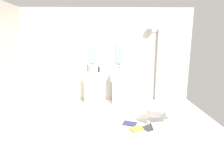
% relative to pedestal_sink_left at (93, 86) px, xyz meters
% --- Properties ---
extents(ground_plane, '(4.80, 3.60, 0.04)m').
position_rel_pedestal_sink_left_xyz_m(ground_plane, '(0.37, -1.32, -0.51)').
color(ground_plane, silver).
extents(rear_partition, '(4.80, 0.10, 2.60)m').
position_rel_pedestal_sink_left_xyz_m(rear_partition, '(0.37, 0.33, 0.81)').
color(rear_partition, beige).
rests_on(rear_partition, ground_plane).
extents(pedestal_sink_left, '(0.50, 0.50, 0.98)m').
position_rel_pedestal_sink_left_xyz_m(pedestal_sink_left, '(0.00, 0.00, 0.00)').
color(pedestal_sink_left, white).
rests_on(pedestal_sink_left, ground_plane).
extents(pedestal_sink_right, '(0.50, 0.50, 0.98)m').
position_rel_pedestal_sink_left_xyz_m(pedestal_sink_right, '(0.75, 0.00, 0.00)').
color(pedestal_sink_right, white).
rests_on(pedestal_sink_right, ground_plane).
extents(vanity_mirror_left, '(0.22, 0.03, 0.56)m').
position_rel_pedestal_sink_left_xyz_m(vanity_mirror_left, '(0.00, 0.26, 0.87)').
color(vanity_mirror_left, '#8C9EA8').
extents(vanity_mirror_right, '(0.22, 0.03, 0.56)m').
position_rel_pedestal_sink_left_xyz_m(vanity_mirror_right, '(0.75, 0.26, 0.87)').
color(vanity_mirror_right, '#8C9EA8').
extents(shower_column, '(0.49, 0.24, 2.05)m').
position_rel_pedestal_sink_left_xyz_m(shower_column, '(1.86, 0.21, 0.59)').
color(shower_column, '#B7BABF').
rests_on(shower_column, ground_plane).
extents(lounge_chair, '(1.03, 1.03, 0.65)m').
position_rel_pedestal_sink_left_xyz_m(lounge_chair, '(1.59, -1.36, -0.14)').
color(lounge_chair, '#B7BABF').
rests_on(lounge_chair, ground_plane).
extents(area_rug, '(1.08, 0.68, 0.01)m').
position_rel_pedestal_sink_left_xyz_m(area_rug, '(1.06, -1.40, -0.48)').
color(area_rug, beige).
rests_on(area_rug, ground_plane).
extents(magazine_charcoal, '(0.31, 0.29, 0.02)m').
position_rel_pedestal_sink_left_xyz_m(magazine_charcoal, '(1.25, -1.50, -0.46)').
color(magazine_charcoal, '#38383D').
rests_on(magazine_charcoal, area_rug).
extents(magazine_ochre, '(0.29, 0.26, 0.03)m').
position_rel_pedestal_sink_left_xyz_m(magazine_ochre, '(0.98, -1.55, -0.46)').
color(magazine_ochre, gold).
rests_on(magazine_ochre, area_rug).
extents(magazine_navy, '(0.32, 0.27, 0.02)m').
position_rel_pedestal_sink_left_xyz_m(magazine_navy, '(0.88, -1.31, -0.47)').
color(magazine_navy, navy).
rests_on(magazine_navy, area_rug).
extents(coffee_mug, '(0.08, 0.08, 0.08)m').
position_rel_pedestal_sink_left_xyz_m(coffee_mug, '(1.27, -1.33, -0.43)').
color(coffee_mug, white).
rests_on(coffee_mug, area_rug).
extents(soap_bottle_black, '(0.05, 0.05, 0.16)m').
position_rel_pedestal_sink_left_xyz_m(soap_bottle_black, '(0.18, -0.06, 0.47)').
color(soap_bottle_black, black).
rests_on(soap_bottle_black, pedestal_sink_left).
extents(soap_bottle_white, '(0.06, 0.06, 0.15)m').
position_rel_pedestal_sink_left_xyz_m(soap_bottle_white, '(0.74, -0.14, 0.46)').
color(soap_bottle_white, white).
rests_on(soap_bottle_white, pedestal_sink_right).
extents(soap_bottle_blue, '(0.05, 0.05, 0.19)m').
position_rel_pedestal_sink_left_xyz_m(soap_bottle_blue, '(-0.14, 0.09, 0.48)').
color(soap_bottle_blue, '#4C72B7').
rests_on(soap_bottle_blue, pedestal_sink_left).
extents(soap_bottle_grey, '(0.04, 0.04, 0.20)m').
position_rel_pedestal_sink_left_xyz_m(soap_bottle_grey, '(0.74, 0.13, 0.49)').
color(soap_bottle_grey, '#99999E').
rests_on(soap_bottle_grey, pedestal_sink_right).
extents(soap_bottle_amber, '(0.05, 0.05, 0.18)m').
position_rel_pedestal_sink_left_xyz_m(soap_bottle_amber, '(-0.06, -0.14, 0.48)').
color(soap_bottle_amber, '#C68C38').
rests_on(soap_bottle_amber, pedestal_sink_left).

